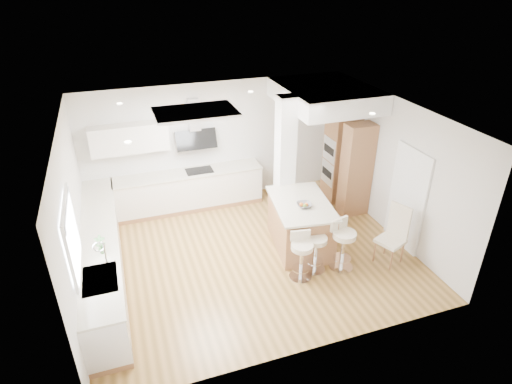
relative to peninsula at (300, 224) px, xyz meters
name	(u,v)px	position (x,y,z in m)	size (l,w,h in m)	color
ground	(251,254)	(-1.02, 0.00, -0.49)	(6.00, 6.00, 0.00)	#A77B3E
ceiling	(251,254)	(-1.02, 0.00, -0.49)	(6.00, 5.00, 0.02)	white
wall_back	(217,143)	(-1.02, 2.50, 0.91)	(6.00, 0.04, 2.80)	silver
wall_left	(73,220)	(-4.02, 0.00, 0.91)	(0.04, 5.00, 2.80)	silver
wall_right	(393,168)	(1.98, 0.00, 0.91)	(0.04, 5.00, 2.80)	silver
skylight	(196,112)	(-1.81, 0.60, 2.28)	(4.10, 2.10, 0.06)	white
window_left	(71,233)	(-3.97, -0.90, 1.20)	(0.06, 1.28, 1.07)	white
doorway_right	(407,200)	(1.96, -0.60, 0.51)	(0.05, 1.00, 2.10)	#4F483E
counter_left	(103,256)	(-3.72, 0.23, -0.03)	(0.63, 4.50, 1.35)	#9E6C43
counter_back	(182,181)	(-1.93, 2.22, 0.20)	(3.62, 0.63, 2.50)	#9E6C43
pillar	(285,163)	(0.03, 0.95, 0.91)	(0.35, 0.35, 2.80)	white
soffit	(325,95)	(1.08, 1.40, 2.11)	(1.78, 2.20, 0.40)	white
oven_column	(346,163)	(1.66, 1.23, 0.56)	(0.63, 1.21, 2.10)	#9E6C43
peninsula	(300,224)	(0.00, 0.00, 0.00)	(1.27, 1.73, 1.05)	#9E6C43
bar_stool_a	(301,254)	(-0.40, -0.93, 0.02)	(0.48, 0.48, 0.92)	white
bar_stool_b	(316,246)	(-0.06, -0.82, 0.02)	(0.53, 0.53, 0.92)	white
bar_stool_c	(343,242)	(0.43, -0.92, 0.06)	(0.54, 0.54, 0.99)	white
dining_chair	(395,232)	(1.45, -1.02, 0.13)	(0.59, 0.59, 1.17)	beige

